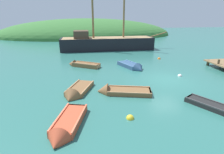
{
  "coord_description": "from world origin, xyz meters",
  "views": [
    {
      "loc": [
        -6.93,
        -13.37,
        5.28
      ],
      "look_at": [
        -4.61,
        0.97,
        0.14
      ],
      "focal_mm": 28.33,
      "sensor_mm": 36.0,
      "label": 1
    }
  ],
  "objects_px": {
    "rowboat_portside": "(66,127)",
    "rowboat_near_dock": "(119,92)",
    "buoy_white": "(180,76)",
    "rowboat_far": "(77,93)",
    "buoy_orange": "(159,59)",
    "buoy_yellow": "(130,118)",
    "rowboat_center": "(82,65)",
    "rowboat_outer_right": "(132,67)",
    "rowboat_outer_left": "(218,109)",
    "sailing_ship": "(106,45)"
  },
  "relations": [
    {
      "from": "rowboat_portside",
      "to": "rowboat_near_dock",
      "type": "height_order",
      "value": "rowboat_near_dock"
    },
    {
      "from": "buoy_white",
      "to": "rowboat_far",
      "type": "bearing_deg",
      "value": -165.5
    },
    {
      "from": "buoy_orange",
      "to": "rowboat_portside",
      "type": "bearing_deg",
      "value": -128.59
    },
    {
      "from": "rowboat_portside",
      "to": "buoy_yellow",
      "type": "xyz_separation_m",
      "value": [
        3.32,
        0.43,
        -0.11
      ]
    },
    {
      "from": "rowboat_portside",
      "to": "rowboat_center",
      "type": "relative_size",
      "value": 0.98
    },
    {
      "from": "rowboat_portside",
      "to": "rowboat_far",
      "type": "bearing_deg",
      "value": -169.78
    },
    {
      "from": "rowboat_center",
      "to": "rowboat_near_dock",
      "type": "bearing_deg",
      "value": 140.48
    },
    {
      "from": "buoy_orange",
      "to": "buoy_white",
      "type": "relative_size",
      "value": 1.03
    },
    {
      "from": "rowboat_outer_right",
      "to": "rowboat_outer_left",
      "type": "height_order",
      "value": "rowboat_outer_right"
    },
    {
      "from": "rowboat_near_dock",
      "to": "buoy_yellow",
      "type": "xyz_separation_m",
      "value": [
        -0.03,
        -3.33,
        -0.08
      ]
    },
    {
      "from": "rowboat_center",
      "to": "buoy_white",
      "type": "height_order",
      "value": "rowboat_center"
    },
    {
      "from": "sailing_ship",
      "to": "rowboat_center",
      "type": "relative_size",
      "value": 4.68
    },
    {
      "from": "rowboat_far",
      "to": "buoy_white",
      "type": "relative_size",
      "value": 9.42
    },
    {
      "from": "rowboat_center",
      "to": "sailing_ship",
      "type": "bearing_deg",
      "value": -81.28
    },
    {
      "from": "rowboat_portside",
      "to": "rowboat_center",
      "type": "bearing_deg",
      "value": -168.49
    },
    {
      "from": "buoy_yellow",
      "to": "sailing_ship",
      "type": "bearing_deg",
      "value": 86.17
    },
    {
      "from": "buoy_yellow",
      "to": "rowboat_outer_left",
      "type": "bearing_deg",
      "value": -0.19
    },
    {
      "from": "rowboat_outer_right",
      "to": "buoy_yellow",
      "type": "height_order",
      "value": "rowboat_outer_right"
    },
    {
      "from": "sailing_ship",
      "to": "rowboat_near_dock",
      "type": "bearing_deg",
      "value": -94.32
    },
    {
      "from": "rowboat_outer_left",
      "to": "buoy_white",
      "type": "height_order",
      "value": "rowboat_outer_left"
    },
    {
      "from": "buoy_white",
      "to": "buoy_orange",
      "type": "bearing_deg",
      "value": 82.92
    },
    {
      "from": "rowboat_center",
      "to": "buoy_orange",
      "type": "relative_size",
      "value": 9.51
    },
    {
      "from": "buoy_orange",
      "to": "buoy_white",
      "type": "xyz_separation_m",
      "value": [
        -0.81,
        -6.55,
        0.0
      ]
    },
    {
      "from": "buoy_white",
      "to": "buoy_yellow",
      "type": "bearing_deg",
      "value": -135.96
    },
    {
      "from": "rowboat_outer_right",
      "to": "rowboat_near_dock",
      "type": "bearing_deg",
      "value": -46.82
    },
    {
      "from": "rowboat_far",
      "to": "rowboat_portside",
      "type": "bearing_deg",
      "value": 16.42
    },
    {
      "from": "rowboat_near_dock",
      "to": "buoy_yellow",
      "type": "bearing_deg",
      "value": 103.92
    },
    {
      "from": "rowboat_center",
      "to": "rowboat_far",
      "type": "bearing_deg",
      "value": 117.97
    },
    {
      "from": "rowboat_outer_right",
      "to": "rowboat_far",
      "type": "relative_size",
      "value": 1.03
    },
    {
      "from": "rowboat_outer_right",
      "to": "buoy_yellow",
      "type": "xyz_separation_m",
      "value": [
        -2.68,
        -9.23,
        -0.12
      ]
    },
    {
      "from": "rowboat_portside",
      "to": "rowboat_outer_right",
      "type": "distance_m",
      "value": 11.38
    },
    {
      "from": "sailing_ship",
      "to": "rowboat_far",
      "type": "relative_size",
      "value": 4.85
    },
    {
      "from": "rowboat_far",
      "to": "buoy_orange",
      "type": "relative_size",
      "value": 9.18
    },
    {
      "from": "rowboat_outer_right",
      "to": "rowboat_portside",
      "type": "bearing_deg",
      "value": -54.5
    },
    {
      "from": "rowboat_outer_right",
      "to": "buoy_orange",
      "type": "bearing_deg",
      "value": 104.79
    },
    {
      "from": "rowboat_outer_right",
      "to": "buoy_orange",
      "type": "height_order",
      "value": "rowboat_outer_right"
    },
    {
      "from": "sailing_ship",
      "to": "buoy_white",
      "type": "height_order",
      "value": "sailing_ship"
    },
    {
      "from": "sailing_ship",
      "to": "buoy_yellow",
      "type": "distance_m",
      "value": 20.04
    },
    {
      "from": "sailing_ship",
      "to": "rowboat_portside",
      "type": "distance_m",
      "value": 20.95
    },
    {
      "from": "sailing_ship",
      "to": "rowboat_outer_right",
      "type": "xyz_separation_m",
      "value": [
        1.34,
        -10.75,
        -0.6
      ]
    },
    {
      "from": "sailing_ship",
      "to": "buoy_orange",
      "type": "height_order",
      "value": "sailing_ship"
    },
    {
      "from": "buoy_white",
      "to": "rowboat_near_dock",
      "type": "bearing_deg",
      "value": -156.42
    },
    {
      "from": "rowboat_center",
      "to": "rowboat_outer_left",
      "type": "bearing_deg",
      "value": 157.41
    },
    {
      "from": "rowboat_outer_right",
      "to": "buoy_orange",
      "type": "xyz_separation_m",
      "value": [
        4.39,
        3.36,
        -0.12
      ]
    },
    {
      "from": "rowboat_portside",
      "to": "rowboat_center",
      "type": "height_order",
      "value": "rowboat_portside"
    },
    {
      "from": "rowboat_far",
      "to": "buoy_orange",
      "type": "bearing_deg",
      "value": 153.54
    },
    {
      "from": "rowboat_outer_right",
      "to": "rowboat_far",
      "type": "distance_m",
      "value": 7.9
    },
    {
      "from": "rowboat_center",
      "to": "buoy_yellow",
      "type": "bearing_deg",
      "value": 134.61
    },
    {
      "from": "buoy_yellow",
      "to": "buoy_orange",
      "type": "xyz_separation_m",
      "value": [
        7.07,
        12.6,
        0.0
      ]
    },
    {
      "from": "buoy_yellow",
      "to": "rowboat_center",
      "type": "bearing_deg",
      "value": 103.3
    }
  ]
}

